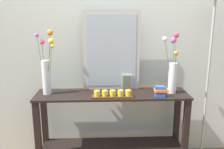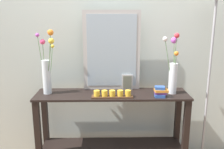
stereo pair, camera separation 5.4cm
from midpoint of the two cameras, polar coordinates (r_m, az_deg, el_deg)
The scene contains 9 objects.
wall_back at distance 2.66m, azimuth 0.46°, elevation 9.27°, with size 6.40×0.08×2.70m, color beige.
console_table at distance 2.58m, azimuth 0.61°, elevation -10.84°, with size 1.51×0.37×0.79m.
mirror_leaning at distance 2.53m, azimuth 0.61°, elevation 5.47°, with size 0.58×0.03×0.81m.
tall_vase_left at distance 2.49m, azimuth -14.11°, elevation 1.21°, with size 0.19×0.19×0.62m.
vase_right at distance 2.51m, azimuth 14.44°, elevation 0.85°, with size 0.17×0.19×0.59m.
candle_tray at distance 2.35m, azimuth 0.74°, elevation -4.56°, with size 0.39×0.09×0.07m.
picture_frame_small at distance 2.58m, azimuth 4.13°, elevation -1.77°, with size 0.11×0.01×0.16m.
book_stack at distance 2.40m, azimuth 11.68°, elevation -3.92°, with size 0.13×0.09×0.10m.
floor_lamp at distance 2.61m, azimuth 22.52°, elevation 5.53°, with size 0.24×0.24×1.83m.
Camera 2 is at (-0.04, -2.34, 1.56)m, focal length 39.77 mm.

